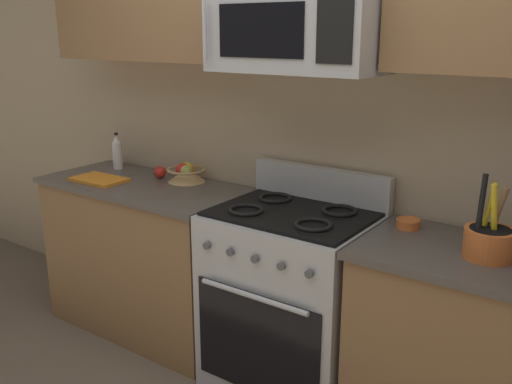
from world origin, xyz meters
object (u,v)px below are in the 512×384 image
(apple_loose, at_px, (160,172))
(prep_bowl, at_px, (408,223))
(range_oven, at_px, (291,299))
(fruit_basket, at_px, (186,173))
(cutting_board, at_px, (99,179))
(microwave, at_px, (299,31))
(utensil_crock, at_px, (489,241))
(bottle_vinegar, at_px, (117,152))

(apple_loose, bearing_deg, prep_bowl, 0.16)
(apple_loose, relative_size, prep_bowl, 0.67)
(range_oven, relative_size, fruit_basket, 4.91)
(range_oven, height_order, cutting_board, range_oven)
(cutting_board, bearing_deg, microwave, 6.27)
(utensil_crock, xyz_separation_m, cutting_board, (-2.14, -0.10, -0.06))
(fruit_basket, bearing_deg, range_oven, -11.80)
(microwave, bearing_deg, bottle_vinegar, 174.68)
(microwave, height_order, bottle_vinegar, microwave)
(utensil_crock, distance_m, apple_loose, 1.90)
(bottle_vinegar, relative_size, prep_bowl, 2.16)
(utensil_crock, xyz_separation_m, apple_loose, (-1.90, 0.15, -0.03))
(prep_bowl, bearing_deg, apple_loose, -179.84)
(microwave, relative_size, apple_loose, 10.76)
(apple_loose, bearing_deg, utensil_crock, -4.47)
(microwave, height_order, utensil_crock, microwave)
(cutting_board, relative_size, prep_bowl, 2.97)
(microwave, bearing_deg, fruit_basket, 169.89)
(apple_loose, height_order, prep_bowl, apple_loose)
(range_oven, xyz_separation_m, fruit_basket, (-0.83, 0.17, 0.48))
(utensil_crock, height_order, apple_loose, utensil_crock)
(utensil_crock, bearing_deg, bottle_vinegar, 175.87)
(apple_loose, xyz_separation_m, cutting_board, (-0.24, -0.25, -0.03))
(fruit_basket, xyz_separation_m, cutting_board, (-0.42, -0.29, -0.04))
(fruit_basket, height_order, apple_loose, fruit_basket)
(range_oven, height_order, apple_loose, range_oven)
(bottle_vinegar, xyz_separation_m, prep_bowl, (1.91, -0.01, -0.08))
(utensil_crock, bearing_deg, range_oven, 179.40)
(prep_bowl, bearing_deg, range_oven, -164.29)
(utensil_crock, distance_m, fruit_basket, 1.73)
(microwave, distance_m, prep_bowl, 0.97)
(utensil_crock, bearing_deg, microwave, 177.75)
(utensil_crock, height_order, bottle_vinegar, utensil_crock)
(range_oven, xyz_separation_m, prep_bowl, (0.51, 0.14, 0.46))
(bottle_vinegar, distance_m, prep_bowl, 1.91)
(utensil_crock, height_order, fruit_basket, utensil_crock)
(microwave, bearing_deg, range_oven, -89.98)
(range_oven, relative_size, prep_bowl, 10.24)
(range_oven, bearing_deg, prep_bowl, 15.71)
(utensil_crock, relative_size, fruit_basket, 1.45)
(fruit_basket, distance_m, prep_bowl, 1.35)
(apple_loose, height_order, bottle_vinegar, bottle_vinegar)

